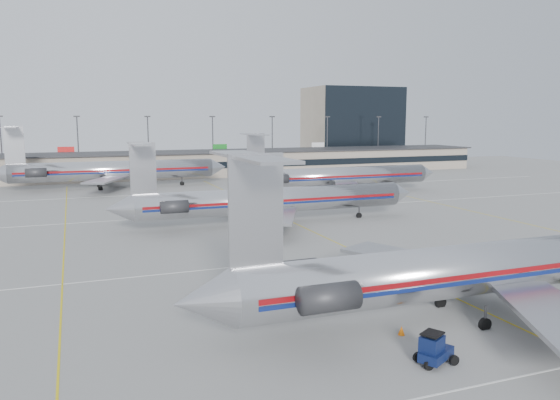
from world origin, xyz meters
name	(u,v)px	position (x,y,z in m)	size (l,w,h in m)	color
ground	(416,280)	(0.00, 0.00, 0.00)	(260.00, 260.00, 0.00)	gray
apron_markings	(362,254)	(0.00, 10.00, 0.01)	(160.00, 0.15, 0.02)	silver
terminal	(192,163)	(0.00, 97.97, 3.16)	(162.00, 17.00, 6.25)	gray
light_mast_row	(181,140)	(0.00, 112.00, 8.58)	(163.60, 0.40, 15.28)	#38383D
distant_building	(352,125)	(62.00, 128.00, 12.50)	(30.00, 20.00, 25.00)	tan
jet_foreground	(486,267)	(-0.41, -9.19, 3.63)	(47.81, 28.15, 12.51)	silver
jet_second_row	(268,200)	(-3.72, 29.60, 3.38)	(44.51, 26.21, 11.65)	silver
jet_third_row	(335,176)	(18.73, 53.81, 3.48)	(43.81, 26.95, 11.98)	silver
jet_back_row	(110,170)	(-21.36, 78.53, 3.82)	(48.16, 29.62, 13.17)	silver
tug_left	(434,350)	(-9.13, -14.91, 0.90)	(2.72, 2.24, 1.98)	#0A143A
cone_left	(401,330)	(-8.44, -10.44, 0.31)	(0.46, 0.46, 0.63)	orange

